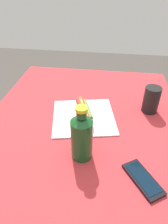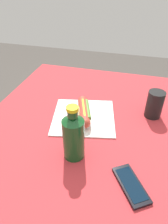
{
  "view_description": "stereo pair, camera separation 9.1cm",
  "coord_description": "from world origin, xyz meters",
  "views": [
    {
      "loc": [
        0.69,
        0.1,
        1.33
      ],
      "look_at": [
        -0.04,
        0.0,
        0.79
      ],
      "focal_mm": 32.74,
      "sensor_mm": 36.0,
      "label": 1
    },
    {
      "loc": [
        0.67,
        0.19,
        1.33
      ],
      "look_at": [
        -0.04,
        0.0,
        0.79
      ],
      "focal_mm": 32.74,
      "sensor_mm": 36.0,
      "label": 2
    }
  ],
  "objects": [
    {
      "name": "dining_table",
      "position": [
        0.0,
        0.0,
        0.62
      ],
      "size": [
        1.11,
        0.87,
        0.76
      ],
      "color": "brown",
      "rests_on": "ground"
    },
    {
      "name": "ground_plane",
      "position": [
        0.0,
        0.0,
        0.0
      ],
      "size": [
        6.0,
        6.0,
        0.0
      ],
      "primitive_type": "plane",
      "color": "#47423D",
      "rests_on": "ground"
    },
    {
      "name": "hot_dog",
      "position": [
        -0.04,
        0.0,
        0.8
      ],
      "size": [
        0.2,
        0.1,
        0.05
      ],
      "color": "#DBB26B",
      "rests_on": "paper_wrapper"
    },
    {
      "name": "soda_bottle",
      "position": [
        0.19,
        0.03,
        0.85
      ],
      "size": [
        0.08,
        0.08,
        0.21
      ],
      "color": "#14471E",
      "rests_on": "dining_table"
    },
    {
      "name": "paper_wrapper",
      "position": [
        -0.04,
        0.0,
        0.76
      ],
      "size": [
        0.32,
        0.32,
        0.01
      ],
      "primitive_type": "cube",
      "rotation": [
        0.0,
        0.0,
        0.21
      ],
      "color": "silver",
      "rests_on": "dining_table"
    },
    {
      "name": "drinking_cup",
      "position": [
        -0.13,
        0.3,
        0.82
      ],
      "size": [
        0.07,
        0.07,
        0.12
      ],
      "primitive_type": "cylinder",
      "color": "black",
      "rests_on": "dining_table"
    },
    {
      "name": "cell_phone",
      "position": [
        0.27,
        0.24,
        0.77
      ],
      "size": [
        0.16,
        0.13,
        0.01
      ],
      "color": "black",
      "rests_on": "dining_table"
    }
  ]
}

